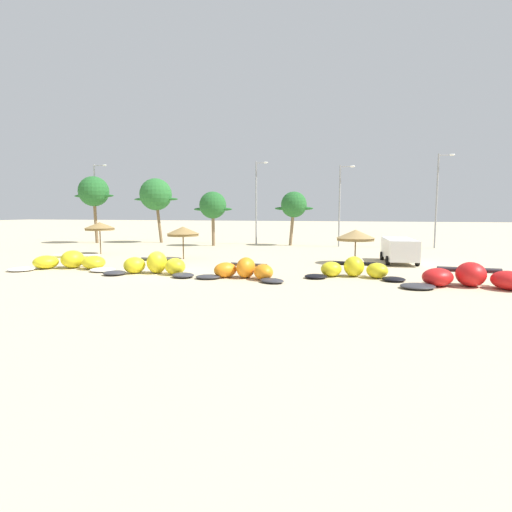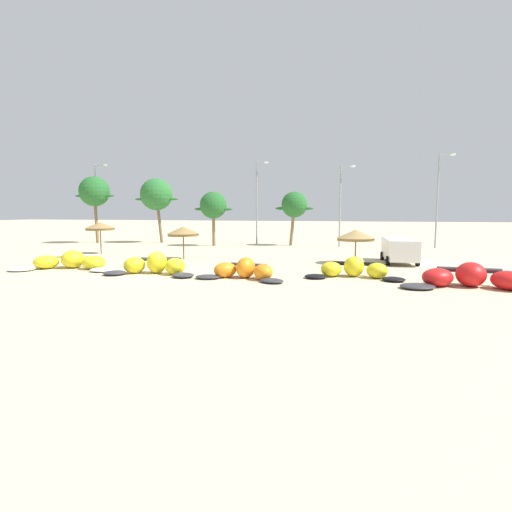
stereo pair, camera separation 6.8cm
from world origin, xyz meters
TOP-DOWN VIEW (x-y plane):
  - ground_plane at (0.00, 0.00)m, footprint 260.00×260.00m
  - kite_far_left at (-7.02, -0.01)m, footprint 7.44×4.14m
  - kite_left at (-0.28, -0.73)m, footprint 6.23×2.89m
  - kite_left_of_center at (5.65, -1.09)m, footprint 5.63×2.88m
  - kite_center at (11.91, 0.91)m, footprint 6.03×2.71m
  - kite_right_of_center at (17.87, -1.07)m, footprint 7.56×3.67m
  - beach_umbrella_near_van at (-10.78, 8.98)m, footprint 2.69×2.69m
  - beach_umbrella_middle at (-1.75, 7.06)m, footprint 2.66×2.66m
  - beach_umbrella_near_palms at (11.97, 7.50)m, footprint 2.88×2.88m
  - parked_van at (15.21, 8.82)m, footprint 2.54×5.45m
  - palm_leftmost at (-19.06, 20.08)m, footprint 5.44×3.63m
  - palm_left at (-12.15, 22.66)m, footprint 5.92×3.95m
  - palm_left_of_gap at (-3.68, 19.77)m, footprint 4.55×3.03m
  - palm_center_left at (5.08, 22.50)m, footprint 4.42×2.95m
  - lamppost_west at (-19.75, 21.55)m, footprint 1.86×0.24m
  - lamppost_west_center at (0.57, 23.40)m, footprint 1.49×0.24m
  - lamppost_east_center at (10.33, 22.10)m, footprint 1.64×0.24m
  - lamppost_east at (20.28, 22.43)m, footprint 1.64×0.24m

SIDE VIEW (x-z plane):
  - ground_plane at x=0.00m, z-range 0.00..0.00m
  - kite_left_of_center at x=5.65m, z-range -0.14..1.08m
  - kite_center at x=11.91m, z-range -0.14..1.08m
  - kite_far_left at x=-7.02m, z-range -0.14..1.09m
  - kite_right_of_center at x=17.87m, z-range -0.15..1.14m
  - kite_left at x=-0.28m, z-range -0.16..1.24m
  - parked_van at x=15.21m, z-range 0.17..2.01m
  - beach_umbrella_near_palms at x=11.97m, z-range 0.87..3.43m
  - beach_umbrella_middle at x=-1.75m, z-range 0.95..3.63m
  - beach_umbrella_near_van at x=-10.78m, z-range 1.09..4.01m
  - palm_left_of_gap at x=-3.68m, z-range 1.48..7.58m
  - palm_center_left at x=5.08m, z-range 1.52..7.66m
  - lamppost_east_center at x=10.33m, z-range 0.52..9.40m
  - lamppost_west_center at x=0.57m, z-range 0.51..10.20m
  - lamppost_west at x=-19.75m, z-range 0.55..10.25m
  - lamppost_east at x=20.28m, z-range 0.53..10.37m
  - palm_left at x=-12.15m, z-range 1.95..9.89m
  - palm_leftmost at x=-19.06m, z-range 2.18..10.29m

